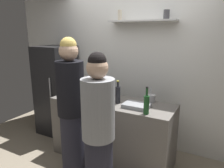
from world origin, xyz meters
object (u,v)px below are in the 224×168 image
Objects in this scene: water_bottle_plastic at (77,90)px; wine_bottle_dark_glass at (118,94)px; person_grey_hoodie at (98,134)px; baking_pan at (137,106)px; wine_bottle_pale_glass at (98,87)px; wine_bottle_green_glass at (146,104)px; wine_bottle_amber_glass at (80,87)px; utensil_holder at (151,98)px; refrigerator at (57,90)px; person_blonde at (71,110)px.

wine_bottle_dark_glass is at bearing 0.38° from water_bottle_plastic.
person_grey_hoodie is (0.18, -0.79, -0.19)m from wine_bottle_dark_glass.
person_grey_hoodie reaches higher than wine_bottle_dark_glass.
baking_pan is 0.85m from wine_bottle_pale_glass.
wine_bottle_green_glass reaches higher than wine_bottle_amber_glass.
utensil_holder is 0.47m from wine_bottle_dark_glass.
refrigerator is 4.74× the size of baking_pan.
refrigerator is at bearing 154.54° from water_bottle_plastic.
person_blonde is (1.07, -0.88, 0.10)m from refrigerator.
person_blonde is (0.31, -0.52, -0.09)m from water_bottle_plastic.
utensil_holder is at bearing -122.17° from person_blonde.
refrigerator is 0.98m from wine_bottle_pale_glass.
wine_bottle_dark_glass is at bearing 158.33° from wine_bottle_green_glass.
wine_bottle_green_glass reaches higher than utensil_holder.
wine_bottle_green_glass is at bearing -9.01° from water_bottle_plastic.
wine_bottle_pale_glass is (0.27, 0.12, 0.00)m from wine_bottle_amber_glass.
baking_pan is at bearing -6.43° from wine_bottle_dark_glass.
person_blonde reaches higher than wine_bottle_pale_glass.
utensil_holder is 0.47m from wine_bottle_green_glass.
utensil_holder is at bearing 73.08° from baking_pan.
refrigerator is 7.40× the size of water_bottle_plastic.
baking_pan is 1.18× the size of wine_bottle_pale_glass.
refrigerator is at bearing 175.71° from wine_bottle_pale_glass.
refrigerator reaches higher than wine_bottle_pale_glass.
person_grey_hoodie reaches higher than utensil_holder.
wine_bottle_dark_glass reaches higher than utensil_holder.
wine_bottle_green_glass is 1.17× the size of wine_bottle_pale_glass.
person_blonde is at bearing -133.92° from utensil_holder.
person_blonde is (0.11, -0.81, -0.10)m from wine_bottle_pale_glass.
water_bottle_plastic is (-0.69, -0.00, -0.03)m from wine_bottle_dark_glass.
wine_bottle_dark_glass is at bearing -12.09° from wine_bottle_amber_glass.
baking_pan is 0.77m from person_grey_hoodie.
wine_bottle_dark_glass reaches higher than wine_bottle_amber_glass.
person_blonde reaches higher than wine_bottle_dark_glass.
wine_bottle_pale_glass is 1.33× the size of water_bottle_plastic.
refrigerator is 1.39m from person_blonde.
refrigerator reaches higher than water_bottle_plastic.
utensil_holder is at bearing 35.16° from wine_bottle_dark_glass.
wine_bottle_amber_glass is 1.35m from person_grey_hoodie.
water_bottle_plastic is 1.18m from person_grey_hoodie.
water_bottle_plastic is at bearing -47.86° from person_blonde.
wine_bottle_pale_glass is 0.35m from water_bottle_plastic.
refrigerator reaches higher than wine_bottle_green_glass.
baking_pan is at bearing -106.92° from utensil_holder.
wine_bottle_green_glass is 0.93m from person_blonde.
wine_bottle_green_glass is at bearing -21.67° from wine_bottle_dark_glass.
refrigerator is 1.51m from wine_bottle_dark_glass.
wine_bottle_pale_glass is (-0.78, 0.32, 0.08)m from baking_pan.
wine_bottle_pale_glass is at bearing 24.29° from wine_bottle_amber_glass.
baking_pan is at bearing -12.62° from refrigerator.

